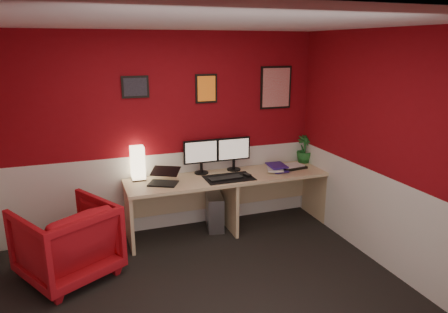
{
  "coord_description": "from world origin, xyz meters",
  "views": [
    {
      "loc": [
        -0.97,
        -3.19,
        2.34
      ],
      "look_at": [
        0.6,
        1.21,
        1.05
      ],
      "focal_mm": 32.75,
      "sensor_mm": 36.0,
      "label": 1
    }
  ],
  "objects_px": {
    "laptop": "(163,175)",
    "monitor_right": "(234,149)",
    "monitor_left": "(201,152)",
    "potted_plant": "(304,149)",
    "zen_tray": "(292,167)",
    "pc_tower": "(214,211)",
    "armchair": "(67,241)",
    "desk": "(229,203)",
    "shoji_lamp": "(138,164)"
  },
  "relations": [
    {
      "from": "laptop",
      "to": "monitor_right",
      "type": "relative_size",
      "value": 0.57
    },
    {
      "from": "monitor_left",
      "to": "potted_plant",
      "type": "relative_size",
      "value": 1.52
    },
    {
      "from": "zen_tray",
      "to": "pc_tower",
      "type": "distance_m",
      "value": 1.19
    },
    {
      "from": "laptop",
      "to": "armchair",
      "type": "distance_m",
      "value": 1.27
    },
    {
      "from": "potted_plant",
      "to": "pc_tower",
      "type": "distance_m",
      "value": 1.54
    },
    {
      "from": "monitor_right",
      "to": "zen_tray",
      "type": "height_order",
      "value": "monitor_right"
    },
    {
      "from": "monitor_right",
      "to": "potted_plant",
      "type": "distance_m",
      "value": 1.06
    },
    {
      "from": "desk",
      "to": "laptop",
      "type": "relative_size",
      "value": 7.88
    },
    {
      "from": "desk",
      "to": "monitor_left",
      "type": "distance_m",
      "value": 0.75
    },
    {
      "from": "shoji_lamp",
      "to": "monitor_left",
      "type": "height_order",
      "value": "monitor_left"
    },
    {
      "from": "laptop",
      "to": "monitor_right",
      "type": "xyz_separation_m",
      "value": [
        1.0,
        0.25,
        0.18
      ]
    },
    {
      "from": "pc_tower",
      "to": "zen_tray",
      "type": "bearing_deg",
      "value": 7.4
    },
    {
      "from": "monitor_left",
      "to": "armchair",
      "type": "bearing_deg",
      "value": -156.6
    },
    {
      "from": "monitor_right",
      "to": "armchair",
      "type": "relative_size",
      "value": 0.67
    },
    {
      "from": "monitor_left",
      "to": "pc_tower",
      "type": "bearing_deg",
      "value": -37.89
    },
    {
      "from": "zen_tray",
      "to": "potted_plant",
      "type": "bearing_deg",
      "value": 32.33
    },
    {
      "from": "desk",
      "to": "potted_plant",
      "type": "height_order",
      "value": "potted_plant"
    },
    {
      "from": "desk",
      "to": "potted_plant",
      "type": "xyz_separation_m",
      "value": [
        1.2,
        0.23,
        0.56
      ]
    },
    {
      "from": "potted_plant",
      "to": "pc_tower",
      "type": "xyz_separation_m",
      "value": [
        -1.37,
        -0.11,
        -0.7
      ]
    },
    {
      "from": "zen_tray",
      "to": "armchair",
      "type": "xyz_separation_m",
      "value": [
        -2.86,
        -0.53,
        -0.35
      ]
    },
    {
      "from": "desk",
      "to": "armchair",
      "type": "distance_m",
      "value": 2.01
    },
    {
      "from": "zen_tray",
      "to": "shoji_lamp",
      "type": "bearing_deg",
      "value": 174.56
    },
    {
      "from": "shoji_lamp",
      "to": "monitor_right",
      "type": "distance_m",
      "value": 1.25
    },
    {
      "from": "shoji_lamp",
      "to": "monitor_right",
      "type": "height_order",
      "value": "monitor_right"
    },
    {
      "from": "shoji_lamp",
      "to": "potted_plant",
      "type": "relative_size",
      "value": 1.05
    },
    {
      "from": "desk",
      "to": "armchair",
      "type": "relative_size",
      "value": 3.0
    },
    {
      "from": "monitor_right",
      "to": "shoji_lamp",
      "type": "bearing_deg",
      "value": 179.41
    },
    {
      "from": "monitor_left",
      "to": "zen_tray",
      "type": "height_order",
      "value": "monitor_left"
    },
    {
      "from": "shoji_lamp",
      "to": "potted_plant",
      "type": "xyz_separation_m",
      "value": [
        2.3,
        -0.01,
        -0.01
      ]
    },
    {
      "from": "shoji_lamp",
      "to": "laptop",
      "type": "height_order",
      "value": "shoji_lamp"
    },
    {
      "from": "potted_plant",
      "to": "pc_tower",
      "type": "relative_size",
      "value": 0.85
    },
    {
      "from": "pc_tower",
      "to": "armchair",
      "type": "xyz_separation_m",
      "value": [
        -1.79,
        -0.61,
        0.17
      ]
    },
    {
      "from": "potted_plant",
      "to": "zen_tray",
      "type": "bearing_deg",
      "value": -147.67
    },
    {
      "from": "monitor_left",
      "to": "laptop",
      "type": "bearing_deg",
      "value": -155.27
    },
    {
      "from": "armchair",
      "to": "shoji_lamp",
      "type": "bearing_deg",
      "value": -169.49
    },
    {
      "from": "laptop",
      "to": "armchair",
      "type": "relative_size",
      "value": 0.38
    },
    {
      "from": "shoji_lamp",
      "to": "monitor_right",
      "type": "relative_size",
      "value": 0.69
    },
    {
      "from": "shoji_lamp",
      "to": "zen_tray",
      "type": "distance_m",
      "value": 2.03
    },
    {
      "from": "potted_plant",
      "to": "armchair",
      "type": "xyz_separation_m",
      "value": [
        -3.16,
        -0.72,
        -0.53
      ]
    },
    {
      "from": "desk",
      "to": "armchair",
      "type": "xyz_separation_m",
      "value": [
        -1.95,
        -0.49,
        0.03
      ]
    },
    {
      "from": "desk",
      "to": "potted_plant",
      "type": "distance_m",
      "value": 1.34
    },
    {
      "from": "monitor_left",
      "to": "monitor_right",
      "type": "relative_size",
      "value": 1.0
    },
    {
      "from": "zen_tray",
      "to": "potted_plant",
      "type": "xyz_separation_m",
      "value": [
        0.29,
        0.19,
        0.18
      ]
    },
    {
      "from": "monitor_left",
      "to": "zen_tray",
      "type": "bearing_deg",
      "value": -8.53
    },
    {
      "from": "desk",
      "to": "laptop",
      "type": "bearing_deg",
      "value": -178.0
    },
    {
      "from": "shoji_lamp",
      "to": "monitor_left",
      "type": "relative_size",
      "value": 0.69
    },
    {
      "from": "laptop",
      "to": "monitor_left",
      "type": "distance_m",
      "value": 0.63
    },
    {
      "from": "shoji_lamp",
      "to": "monitor_right",
      "type": "xyz_separation_m",
      "value": [
        1.25,
        -0.01,
        0.09
      ]
    },
    {
      "from": "shoji_lamp",
      "to": "monitor_left",
      "type": "bearing_deg",
      "value": -0.73
    },
    {
      "from": "shoji_lamp",
      "to": "potted_plant",
      "type": "height_order",
      "value": "shoji_lamp"
    }
  ]
}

